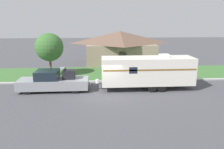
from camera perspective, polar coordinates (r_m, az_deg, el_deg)
name	(u,v)px	position (r m, az deg, el deg)	size (l,w,h in m)	color
ground_plane	(107,94)	(18.73, -1.21, -5.10)	(120.00, 120.00, 0.00)	#47474C
curb_strip	(106,81)	(22.28, -1.67, -1.76)	(80.00, 0.30, 0.14)	#ADADA8
lawn_strip	(104,73)	(25.82, -2.00, 0.33)	(80.00, 7.00, 0.03)	#3D6B33
house_across_street	(120,46)	(32.28, 2.10, 7.35)	(10.38, 7.63, 4.57)	gray
pickup_truck	(53,82)	(20.02, -15.10, -1.79)	(6.24, 2.02, 2.00)	black
travel_trailer	(147,71)	(19.93, 9.24, 1.00)	(9.20, 2.30, 3.20)	black
mailbox	(62,70)	(23.39, -12.81, 1.09)	(0.48, 0.20, 1.35)	brown
tree_in_yard	(49,47)	(24.88, -16.06, 6.86)	(3.06, 3.06, 4.80)	brown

